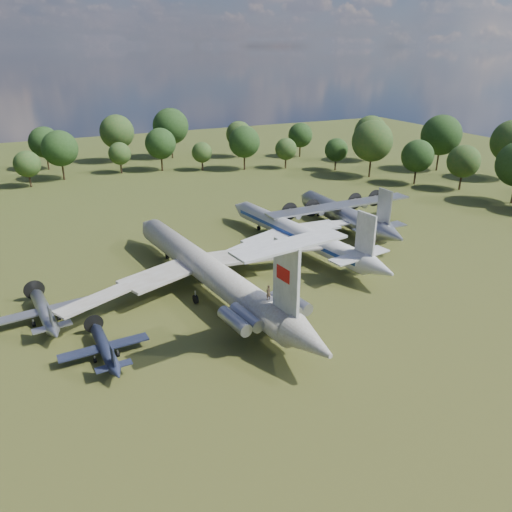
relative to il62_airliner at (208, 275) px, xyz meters
name	(u,v)px	position (x,y,z in m)	size (l,w,h in m)	color
ground	(215,282)	(2.01, 2.76, -2.83)	(300.00, 300.00, 0.00)	#294416
il62_airliner	(208,275)	(0.00, 0.00, 0.00)	(44.33, 57.62, 5.65)	#BCBCB7
tu104_jet	(297,237)	(20.67, 9.55, -0.46)	(35.55, 47.39, 4.74)	silver
an12_transport	(343,217)	(34.53, 15.36, -0.42)	(32.68, 36.53, 4.81)	#ABAEB4
small_prop_west	(105,351)	(-17.12, -11.19, -1.77)	(10.57, 14.41, 2.11)	black
small_prop_northwest	(45,314)	(-22.97, 0.85, -1.57)	(12.52, 17.07, 2.50)	#A5A9AE
person_on_il62	(268,293)	(2.18, -15.67, 3.81)	(0.72, 0.47, 1.96)	#8B6847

